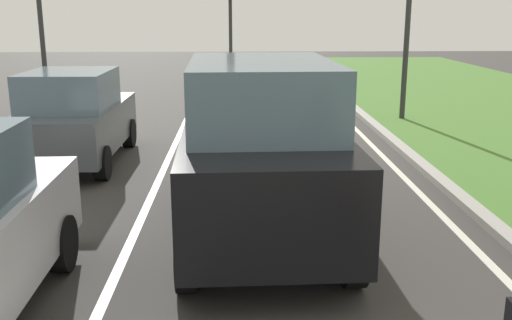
% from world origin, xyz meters
% --- Properties ---
extents(ground_plane, '(60.00, 60.00, 0.00)m').
position_xyz_m(ground_plane, '(0.00, 14.00, 0.00)').
color(ground_plane, '#383533').
extents(lane_line_center, '(0.12, 32.00, 0.01)m').
position_xyz_m(lane_line_center, '(-0.70, 14.00, 0.00)').
color(lane_line_center, silver).
rests_on(lane_line_center, ground).
extents(lane_line_right_edge, '(0.12, 32.00, 0.01)m').
position_xyz_m(lane_line_right_edge, '(3.60, 14.00, 0.00)').
color(lane_line_right_edge, silver).
rests_on(lane_line_right_edge, ground).
extents(curb_right, '(0.24, 48.00, 0.12)m').
position_xyz_m(curb_right, '(4.10, 14.00, 0.06)').
color(curb_right, '#9E9B93').
rests_on(curb_right, ground).
extents(car_suv_ahead, '(2.08, 4.56, 2.28)m').
position_xyz_m(car_suv_ahead, '(0.96, 9.69, 1.17)').
color(car_suv_ahead, black).
rests_on(car_suv_ahead, ground).
extents(car_hatchback_far, '(1.74, 3.71, 1.78)m').
position_xyz_m(car_hatchback_far, '(-2.42, 13.54, 0.88)').
color(car_hatchback_far, '#474C51').
rests_on(car_hatchback_far, ground).
extents(traffic_light_far_median, '(0.32, 0.50, 4.51)m').
position_xyz_m(traffic_light_far_median, '(0.43, 26.47, 3.02)').
color(traffic_light_far_median, '#2D2D2D').
rests_on(traffic_light_far_median, ground).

